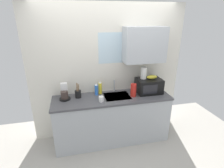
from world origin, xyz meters
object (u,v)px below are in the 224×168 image
microwave (149,86)px  cereal_canister (133,90)px  utensil_crock (78,94)px  mug_white (101,99)px  paper_towel_roll (144,73)px  coffee_maker (65,93)px  dish_soap_bottle_yellow (100,88)px  banana_bunch (152,77)px  dish_soap_bottle_blue (96,90)px

microwave → cereal_canister: microwave is taller
cereal_canister → utensil_crock: 0.99m
cereal_canister → mug_white: cereal_canister is taller
cereal_canister → paper_towel_roll: bearing=32.0°
coffee_maker → cereal_canister: size_ratio=1.20×
microwave → coffee_maker: bearing=177.8°
cereal_canister → utensil_crock: bearing=170.2°
dish_soap_bottle_yellow → mug_white: 0.34m
paper_towel_roll → utensil_crock: (-1.22, 0.02, -0.31)m
microwave → dish_soap_bottle_yellow: 0.92m
cereal_canister → utensil_crock: utensil_crock is taller
microwave → paper_towel_roll: (-0.10, 0.05, 0.24)m
paper_towel_roll → dish_soap_bottle_yellow: size_ratio=0.88×
mug_white → coffee_maker: bearing=157.6°
banana_bunch → mug_white: bearing=-169.2°
paper_towel_roll → cereal_canister: (-0.24, -0.15, -0.26)m
banana_bunch → utensil_crock: bearing=177.1°
dish_soap_bottle_yellow → dish_soap_bottle_blue: bearing=-154.6°
paper_towel_roll → dish_soap_bottle_blue: size_ratio=0.98×
paper_towel_roll → dish_soap_bottle_blue: (-0.88, 0.06, -0.27)m
paper_towel_roll → utensil_crock: 1.26m
microwave → utensil_crock: utensil_crock is taller
microwave → coffee_maker: size_ratio=1.64×
dish_soap_bottle_yellow → mug_white: size_ratio=2.62×
paper_towel_roll → microwave: bearing=-27.4°
dish_soap_bottle_yellow → dish_soap_bottle_blue: size_ratio=1.10×
dish_soap_bottle_yellow → mug_white: dish_soap_bottle_yellow is taller
banana_bunch → paper_towel_roll: paper_towel_roll is taller
microwave → coffee_maker: coffee_maker is taller
dish_soap_bottle_yellow → paper_towel_roll: bearing=-6.6°
paper_towel_roll → coffee_maker: 1.47m
paper_towel_roll → utensil_crock: bearing=179.1°
cereal_canister → mug_white: (-0.61, -0.09, -0.07)m
paper_towel_roll → cereal_canister: size_ratio=0.94×
microwave → dish_soap_bottle_yellow: size_ratio=1.85×
banana_bunch → utensil_crock: (-1.37, 0.07, -0.23)m
dish_soap_bottle_yellow → utensil_crock: bearing=-169.9°
banana_bunch → dish_soap_bottle_yellow: banana_bunch is taller
banana_bunch → cereal_canister: (-0.39, -0.10, -0.19)m
banana_bunch → utensil_crock: 1.39m
banana_bunch → coffee_maker: bearing=177.9°
banana_bunch → dish_soap_bottle_blue: (-1.03, 0.11, -0.20)m
microwave → utensil_crock: (-1.32, 0.07, -0.06)m
dish_soap_bottle_yellow → cereal_canister: size_ratio=1.06×
dish_soap_bottle_blue → mug_white: 0.30m
microwave → mug_white: 0.97m
mug_white → microwave: bearing=11.3°
paper_towel_roll → dish_soap_bottle_yellow: bearing=173.4°
banana_bunch → dish_soap_bottle_blue: bearing=174.1°
banana_bunch → coffee_maker: 1.61m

